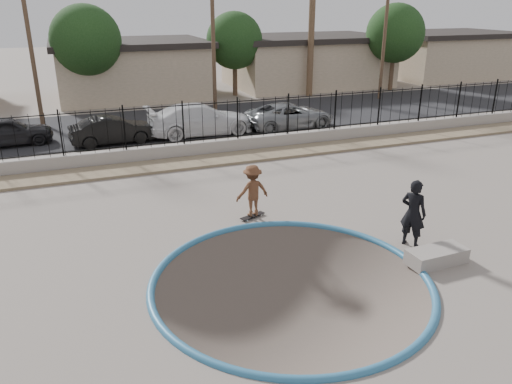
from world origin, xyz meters
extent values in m
cube|color=gray|center=(0.00, 12.00, -1.10)|extent=(120.00, 120.00, 2.20)
torus|color=teal|center=(0.00, -1.00, 0.00)|extent=(7.04, 7.04, 0.20)
cube|color=#867457|center=(0.00, 9.20, 0.06)|extent=(42.00, 1.60, 0.11)
cube|color=gray|center=(0.00, 10.30, 0.30)|extent=(42.00, 0.45, 0.60)
cube|color=black|center=(0.00, 10.30, 0.72)|extent=(40.00, 0.04, 0.03)
cube|color=black|center=(0.00, 10.30, 2.30)|extent=(40.00, 0.04, 0.04)
cube|color=black|center=(0.00, 17.00, 0.02)|extent=(90.00, 8.00, 0.04)
cube|color=tan|center=(0.00, 26.50, 1.75)|extent=(10.00, 8.00, 3.50)
cube|color=black|center=(0.00, 26.50, 3.70)|extent=(10.60, 8.60, 0.40)
cube|color=tan|center=(14.00, 26.50, 1.75)|extent=(12.00, 8.00, 3.50)
cube|color=black|center=(14.00, 26.50, 3.70)|extent=(12.60, 8.60, 0.40)
cube|color=tan|center=(28.00, 26.50, 1.75)|extent=(11.00, 8.00, 3.50)
cube|color=black|center=(28.00, 26.50, 3.70)|extent=(11.60, 8.60, 0.40)
cylinder|color=brown|center=(12.00, 22.00, 5.00)|extent=(0.44, 0.44, 10.00)
cylinder|color=#473323|center=(-6.00, 19.00, 4.50)|extent=(0.24, 0.24, 9.00)
cylinder|color=#473323|center=(4.00, 19.00, 4.75)|extent=(0.24, 0.24, 9.50)
cylinder|color=#473323|center=(16.00, 19.00, 4.50)|extent=(0.24, 0.24, 9.00)
cylinder|color=#473323|center=(-3.00, 23.00, 1.50)|extent=(0.34, 0.34, 3.00)
sphere|color=#143311|center=(-3.00, 23.00, 4.20)|extent=(4.32, 4.32, 4.32)
cylinder|color=#473323|center=(7.00, 24.00, 1.38)|extent=(0.34, 0.34, 2.75)
sphere|color=#143311|center=(7.00, 24.00, 3.85)|extent=(3.96, 3.96, 3.96)
cylinder|color=#473323|center=(19.00, 22.00, 1.50)|extent=(0.34, 0.34, 3.00)
sphere|color=#143311|center=(19.00, 22.00, 4.20)|extent=(4.32, 4.32, 4.32)
imported|color=brown|center=(0.48, 3.00, 0.83)|extent=(1.12, 0.70, 1.67)
cube|color=black|center=(0.48, 3.00, 0.07)|extent=(0.92, 0.54, 0.02)
cylinder|color=silver|center=(0.23, 2.81, 0.03)|extent=(0.07, 0.05, 0.06)
cylinder|color=silver|center=(0.17, 2.97, 0.03)|extent=(0.07, 0.05, 0.06)
cylinder|color=silver|center=(0.80, 3.03, 0.03)|extent=(0.07, 0.05, 0.06)
cylinder|color=silver|center=(0.73, 3.19, 0.03)|extent=(0.07, 0.05, 0.06)
imported|color=black|center=(4.00, -0.37, 0.98)|extent=(0.77, 0.86, 1.96)
cube|color=gray|center=(4.00, -1.49, 0.20)|extent=(1.62, 0.74, 0.40)
imported|color=black|center=(-7.42, 15.00, 0.72)|extent=(4.15, 1.96, 1.37)
imported|color=black|center=(-2.71, 13.54, 0.70)|extent=(4.12, 1.78, 1.32)
imported|color=white|center=(1.66, 13.75, 0.83)|extent=(5.49, 2.31, 1.58)
imported|color=gray|center=(6.53, 13.40, 0.71)|extent=(5.02, 2.60, 1.35)
camera|label=1|loc=(-4.63, -10.69, 6.52)|focal=35.00mm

